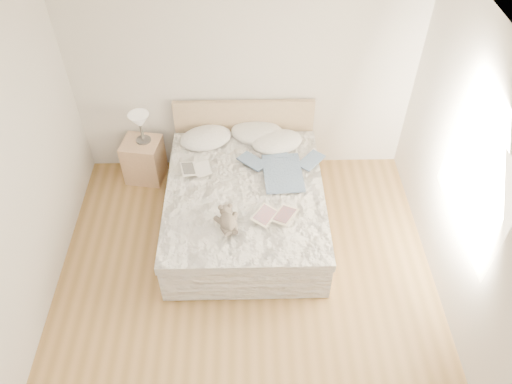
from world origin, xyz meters
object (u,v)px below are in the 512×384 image
table_lamp (140,122)px  childrens_book (275,216)px  teddy_bear (228,226)px  bed (245,203)px  nightstand (144,160)px  photo_book (196,169)px

table_lamp → childrens_book: (1.54, -1.33, -0.21)m
table_lamp → teddy_bear: 1.83m
bed → childrens_book: size_ratio=5.24×
bed → table_lamp: size_ratio=5.50×
nightstand → photo_book: photo_book is taller
teddy_bear → nightstand: bearing=112.0°
nightstand → table_lamp: table_lamp is taller
bed → nightstand: 1.50m
table_lamp → childrens_book: bearing=-40.9°
childrens_book → teddy_bear: teddy_bear is taller
photo_book → childrens_book: same height
photo_book → nightstand: bearing=127.1°
table_lamp → photo_book: table_lamp is taller
photo_book → childrens_book: (0.85, -0.72, 0.00)m
nightstand → childrens_book: childrens_book is taller
table_lamp → teddy_bear: (1.06, -1.48, -0.19)m
table_lamp → bed: bearing=-34.1°
bed → photo_book: 0.67m
bed → nightstand: (-1.26, 0.80, -0.03)m
table_lamp → photo_book: bearing=-41.8°
table_lamp → teddy_bear: table_lamp is taller
bed → table_lamp: 1.58m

